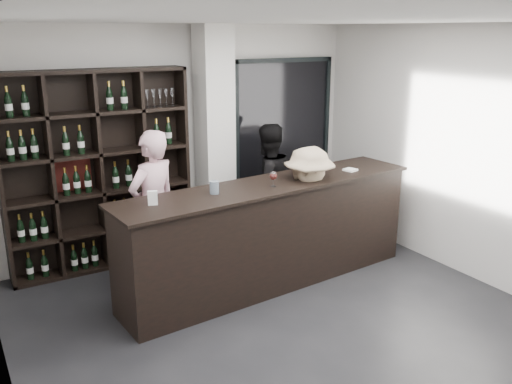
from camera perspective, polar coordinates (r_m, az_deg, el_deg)
floor at (r=5.42m, az=4.64°, el=-14.77°), size 5.00×5.50×0.01m
wine_shelf at (r=6.71m, az=-16.22°, el=2.03°), size 2.20×0.35×2.40m
structural_column at (r=7.07m, az=-4.34°, el=5.46°), size 0.40×0.40×2.90m
glass_panel at (r=7.85m, az=2.85°, el=6.24°), size 1.60×0.08×2.10m
tasting_counter at (r=6.15m, az=1.54°, el=-4.46°), size 3.63×0.75×1.20m
taster_pink at (r=6.24m, az=-10.73°, el=-1.63°), size 0.76×0.63×1.78m
taster_black at (r=7.22m, az=1.20°, el=0.68°), size 0.81×0.64×1.66m
customer at (r=6.30m, az=5.49°, el=-2.25°), size 1.02×0.59×1.57m
wine_glass at (r=5.81m, az=1.84°, el=1.47°), size 0.10×0.10×0.19m
spit_cup at (r=5.59m, az=-4.41°, el=0.49°), size 0.13×0.13×0.13m
napkin_stack at (r=6.60m, az=9.89°, el=2.31°), size 0.17×0.17×0.02m
card_stand at (r=5.31m, az=-10.83°, el=-0.62°), size 0.10×0.07×0.14m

